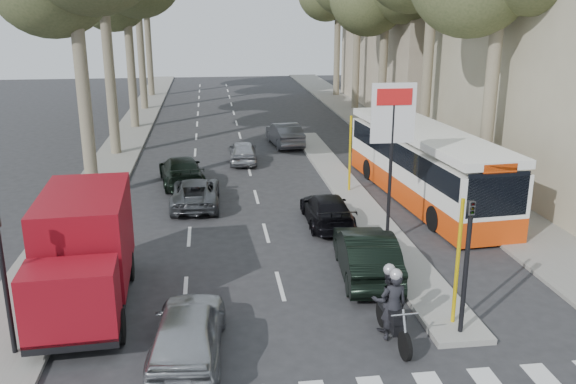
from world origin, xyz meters
The scene contains 20 objects.
ground centered at (0.00, 0.00, 0.00)m, with size 120.00×120.00×0.00m, color #28282B.
sidewalk_right centered at (8.60, 25.00, 0.06)m, with size 3.20×70.00×0.12m, color gray.
median_left centered at (-8.00, 28.00, 0.06)m, with size 2.40×64.00×0.12m, color gray.
traffic_island centered at (3.25, 11.00, 0.08)m, with size 1.50×26.00×0.16m, color gray.
building_far centered at (15.50, 34.00, 8.00)m, with size 11.00×20.00×16.00m, color #B7A88E.
billboard centered at (3.25, 5.00, 3.70)m, with size 1.50×12.10×5.60m.
traffic_light_island centered at (3.25, -1.50, 2.49)m, with size 0.16×0.41×3.60m.
traffic_light_left centered at (-7.60, -1.00, 2.49)m, with size 0.16×0.41×3.60m.
silver_hatchback centered at (-3.50, -1.56, 0.70)m, with size 1.65×4.10×1.40m, color #A2A5AA.
dark_hatchback centered at (1.80, 2.36, 0.74)m, with size 1.56×4.48×1.48m, color black.
queue_car_a centered at (-3.50, 10.09, 0.58)m, with size 1.94×4.20×1.17m, color #4C4F53.
queue_car_b centered at (1.50, 7.15, 0.59)m, with size 1.65×4.06×1.18m, color black.
queue_car_c centered at (-1.10, 17.26, 0.60)m, with size 1.42×3.53×1.20m, color #9C9EA3.
queue_car_d centered at (1.62, 21.14, 0.70)m, with size 1.48×4.26×1.40m, color #4C4E54.
queue_car_e centered at (-4.20, 13.39, 0.67)m, with size 1.87×4.59×1.33m, color black.
red_truck centered at (-6.31, 1.41, 1.65)m, with size 2.51×5.95×3.12m.
city_bus centered at (6.20, 9.79, 1.64)m, with size 3.51×11.98×3.11m.
motorcycle centered at (1.49, -1.25, 0.89)m, with size 0.85×2.31×1.96m.
pedestrian_near centered at (7.72, 9.40, 1.06)m, with size 1.10×0.54×1.87m, color #382E45.
pedestrian_far centered at (9.08, 9.97, 0.95)m, with size 1.07×0.48×1.66m, color brown.
Camera 1 is at (-2.81, -14.47, 7.96)m, focal length 38.00 mm.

